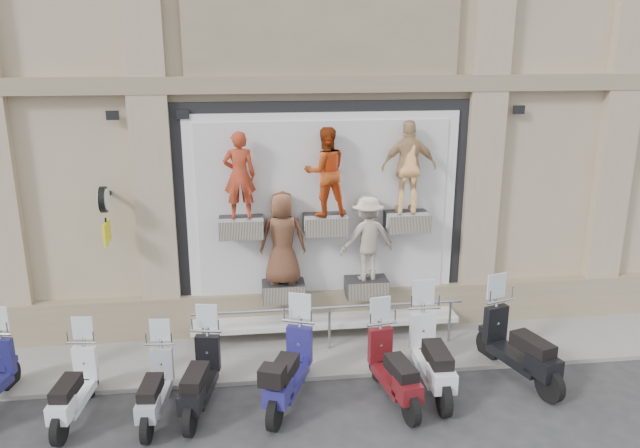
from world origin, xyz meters
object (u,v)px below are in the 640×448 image
at_px(scooter_f, 394,357).
at_px(clock_sign_bracket, 105,208).
at_px(scooter_d, 199,366).
at_px(scooter_e, 289,357).
at_px(scooter_b, 72,377).
at_px(scooter_c, 154,377).
at_px(guard_rail, 329,329).
at_px(scooter_g, 432,343).
at_px(scooter_h, 520,334).

bearing_deg(scooter_f, clock_sign_bracket, 145.20).
xyz_separation_m(scooter_d, scooter_e, (1.39, -0.00, 0.05)).
bearing_deg(clock_sign_bracket, scooter_e, -34.45).
relative_size(scooter_b, scooter_c, 1.03).
relative_size(guard_rail, scooter_c, 2.96).
relative_size(scooter_b, scooter_f, 0.93).
height_order(guard_rail, scooter_g, scooter_g).
bearing_deg(scooter_e, scooter_b, -158.42).
relative_size(scooter_d, scooter_e, 0.93).
distance_m(scooter_d, scooter_g, 3.76).
bearing_deg(scooter_d, scooter_h, 13.21).
xyz_separation_m(scooter_b, scooter_c, (1.22, -0.13, -0.02)).
bearing_deg(scooter_e, scooter_d, -158.77).
bearing_deg(scooter_d, clock_sign_bracket, 138.76).
bearing_deg(scooter_e, scooter_g, 24.25).
relative_size(scooter_b, scooter_e, 0.88).
bearing_deg(scooter_b, scooter_g, 8.21).
relative_size(guard_rail, scooter_g, 2.44).
distance_m(scooter_f, scooter_h, 2.30).
distance_m(scooter_b, scooter_c, 1.23).
distance_m(guard_rail, scooter_d, 2.79).
xyz_separation_m(scooter_b, scooter_f, (4.94, -0.11, 0.06)).
height_order(guard_rail, scooter_b, scooter_b).
height_order(clock_sign_bracket, scooter_g, clock_sign_bracket).
height_order(guard_rail, scooter_f, scooter_f).
distance_m(scooter_g, scooter_h, 1.57).
bearing_deg(clock_sign_bracket, scooter_b, -96.83).
bearing_deg(scooter_b, scooter_e, 7.09).
xyz_separation_m(scooter_b, scooter_g, (5.65, 0.14, 0.13)).
height_order(scooter_b, scooter_f, scooter_f).
bearing_deg(scooter_d, scooter_f, 8.04).
bearing_deg(scooter_b, scooter_c, 0.90).
relative_size(scooter_b, scooter_d, 0.94).
xyz_separation_m(guard_rail, clock_sign_bracket, (-3.90, 0.47, 2.34)).
distance_m(scooter_c, scooter_f, 3.72).
height_order(clock_sign_bracket, scooter_e, clock_sign_bracket).
bearing_deg(scooter_d, scooter_c, -157.36).
relative_size(scooter_d, scooter_f, 0.98).
relative_size(scooter_c, scooter_h, 0.82).
distance_m(scooter_b, scooter_e, 3.28).
height_order(scooter_b, scooter_e, scooter_e).
bearing_deg(scooter_e, guard_rail, 82.94).
height_order(scooter_c, scooter_f, scooter_f).
height_order(scooter_e, scooter_g, scooter_g).
distance_m(scooter_b, scooter_h, 7.22).
bearing_deg(scooter_f, scooter_e, 166.00).
distance_m(clock_sign_bracket, scooter_b, 2.97).
bearing_deg(scooter_b, clock_sign_bracket, 89.98).
relative_size(scooter_c, scooter_e, 0.85).
bearing_deg(clock_sign_bracket, scooter_d, -51.70).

